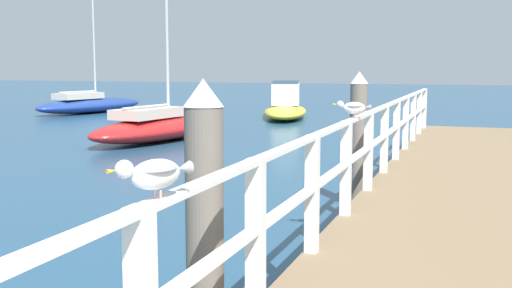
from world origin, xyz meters
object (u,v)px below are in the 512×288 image
boat_0 (90,104)px  boat_1 (162,126)px  dock_piling_near (205,232)px  seagull_background (354,107)px  dock_piling_far (358,139)px  boat_6 (286,105)px  seagull_foreground (154,173)px

boat_0 → boat_1: bearing=-33.2°
boat_0 → boat_1: size_ratio=0.76×
dock_piling_near → seagull_background: size_ratio=4.83×
seagull_background → dock_piling_far: bearing=-9.6°
boat_6 → boat_0: bearing=168.1°
seagull_foreground → boat_6: seagull_foreground is taller
seagull_foreground → boat_1: bearing=-35.5°
seagull_background → boat_0: 24.91m
dock_piling_far → boat_0: 22.93m
boat_1 → boat_0: bearing=142.3°
dock_piling_far → boat_6: 17.63m
seagull_foreground → dock_piling_near: bearing=-48.9°
dock_piling_near → boat_0: boat_0 is taller
seagull_foreground → boat_6: 24.80m
seagull_background → boat_1: boat_1 is taller
boat_0 → boat_1: 12.42m
seagull_background → boat_6: (-6.72, 18.80, -1.26)m
boat_0 → seagull_background: bearing=-35.9°
seagull_foreground → seagull_background: (-0.00, 5.03, 0.00)m
dock_piling_near → seagull_foreground: (0.38, -1.38, 0.69)m
seagull_background → boat_1: size_ratio=0.05×
dock_piling_near → boat_0: bearing=126.8°
dock_piling_far → boat_1: 10.52m
dock_piling_far → boat_6: (-6.35, 16.44, -0.57)m
dock_piling_near → boat_1: boat_1 is taller
dock_piling_far → seagull_foreground: (0.38, -7.40, 0.69)m
dock_piling_near → seagull_background: dock_piling_near is taller
boat_1 → boat_6: boat_1 is taller
dock_piling_near → dock_piling_far: same height
seagull_background → boat_6: bearing=1.1°
seagull_background → boat_0: boat_0 is taller
dock_piling_near → seagull_foreground: 1.59m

